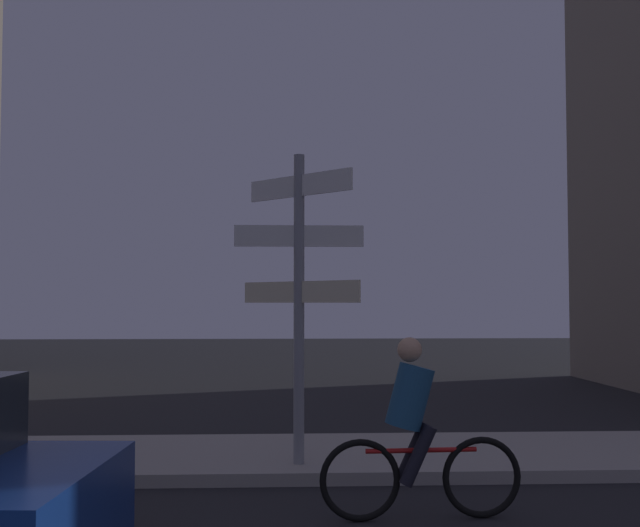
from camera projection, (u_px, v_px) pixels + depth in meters
The scene contains 3 objects.
sidewalk_kerb at pixel (265, 457), 9.48m from camera, with size 40.00×2.51×0.14m, color #9E9991.
signpost at pixel (299, 280), 8.85m from camera, with size 1.45×1.26×3.44m.
cyclist at pixel (416, 435), 7.02m from camera, with size 1.82×0.35×1.61m.
Camera 1 is at (0.19, -2.47, 1.92)m, focal length 44.48 mm.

